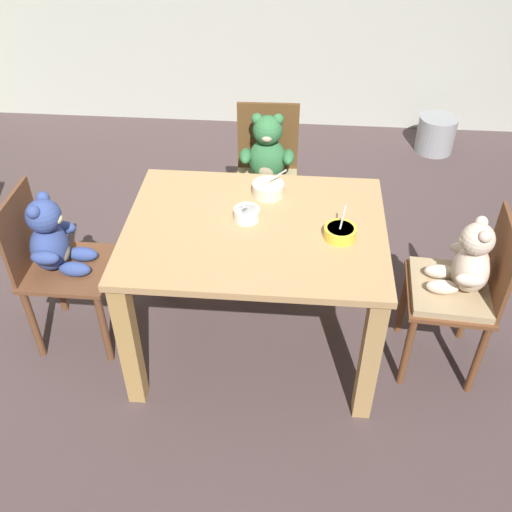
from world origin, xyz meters
The scene contains 9 objects.
ground_plane centered at (0.00, 0.00, -0.02)m, with size 5.20×5.20×0.04m.
dining_table centered at (0.00, 0.00, 0.60)m, with size 1.16×0.89×0.75m.
teddy_chair_far_center centered at (0.00, 0.81, 0.58)m, with size 0.39×0.39×0.90m.
teddy_chair_near_left centered at (-0.95, -0.01, 0.57)m, with size 0.42×0.39×0.85m.
teddy_chair_near_right centered at (0.94, -0.04, 0.55)m, with size 0.41×0.44×0.85m.
porridge_bowl_white_center centered at (-0.04, 0.05, 0.78)m, with size 0.12×0.13×0.11m.
porridge_bowl_cream_far_center centered at (0.04, 0.26, 0.78)m, with size 0.16×0.15×0.13m.
porridge_bowl_yellow_near_right centered at (0.37, -0.05, 0.78)m, with size 0.14×0.15×0.12m.
metal_pail centered at (1.23, 2.15, 0.14)m, with size 0.29×0.29×0.28m, color #93969B.
Camera 1 is at (0.18, -2.08, 2.29)m, focal length 41.17 mm.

